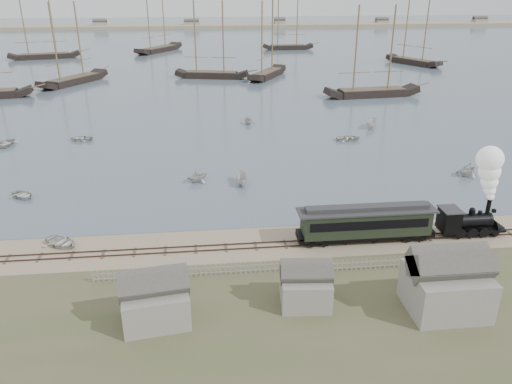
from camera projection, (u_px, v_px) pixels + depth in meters
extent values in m
plane|color=tan|center=(263.00, 236.00, 52.02)|extent=(600.00, 600.00, 0.00)
cube|color=#43535F|center=(214.00, 44.00, 207.50)|extent=(600.00, 336.00, 0.06)
cube|color=#3C2821|center=(266.00, 247.00, 49.69)|extent=(120.00, 0.08, 0.12)
cube|color=#3C2821|center=(265.00, 242.00, 50.61)|extent=(120.00, 0.08, 0.12)
cube|color=#45362C|center=(266.00, 245.00, 50.18)|extent=(120.00, 1.80, 0.06)
cube|color=tan|center=(210.00, 27.00, 280.68)|extent=(500.00, 20.00, 1.80)
cube|color=black|center=(471.00, 229.00, 52.06)|extent=(6.70, 1.97, 0.25)
cylinder|color=black|center=(469.00, 221.00, 51.63)|extent=(4.14, 1.48, 1.48)
cube|color=black|center=(449.00, 220.00, 51.34)|extent=(1.77, 2.17, 2.27)
cube|color=#303032|center=(451.00, 209.00, 50.88)|extent=(1.97, 2.36, 0.12)
cylinder|color=black|center=(488.00, 208.00, 51.30)|extent=(0.43, 0.43, 1.58)
sphere|color=black|center=(472.00, 210.00, 51.20)|extent=(0.63, 0.63, 0.63)
cone|color=black|center=(499.00, 228.00, 52.41)|extent=(1.38, 1.97, 1.97)
cube|color=black|center=(494.00, 211.00, 51.50)|extent=(0.34, 0.34, 0.34)
cube|color=black|center=(365.00, 234.00, 50.92)|extent=(14.01, 2.30, 0.35)
cube|color=black|center=(366.00, 222.00, 50.37)|extent=(13.01, 2.50, 2.50)
cube|color=black|center=(370.00, 225.00, 49.11)|extent=(12.01, 0.06, 0.90)
cube|color=black|center=(362.00, 214.00, 51.44)|extent=(12.01, 0.06, 0.90)
cube|color=#303032|center=(367.00, 210.00, 49.86)|extent=(14.01, 2.70, 0.18)
cube|color=#303032|center=(367.00, 208.00, 49.75)|extent=(12.51, 1.20, 0.45)
imported|color=beige|center=(62.00, 242.00, 50.02)|extent=(4.45, 4.70, 0.79)
imported|color=beige|center=(23.00, 195.00, 60.95)|extent=(4.17, 4.27, 0.72)
imported|color=beige|center=(197.00, 176.00, 65.69)|extent=(4.03, 4.15, 1.67)
imported|color=beige|center=(241.00, 179.00, 64.85)|extent=(3.57, 1.40, 1.37)
imported|color=beige|center=(348.00, 138.00, 82.74)|extent=(3.02, 4.16, 0.85)
imported|color=beige|center=(468.00, 169.00, 67.66)|extent=(4.24, 4.45, 1.83)
imported|color=beige|center=(371.00, 124.00, 89.66)|extent=(4.08, 3.38, 1.51)
imported|color=beige|center=(81.00, 138.00, 82.75)|extent=(3.42, 4.30, 0.80)
imported|color=beige|center=(248.00, 120.00, 92.15)|extent=(3.54, 3.20, 1.63)
imported|color=beige|center=(6.00, 143.00, 79.92)|extent=(4.60, 3.44, 0.91)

